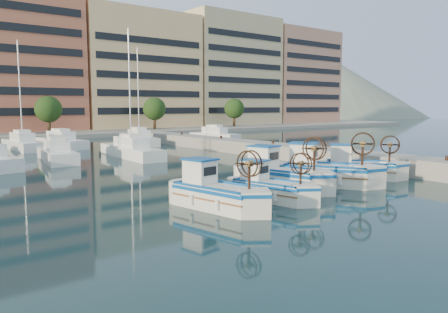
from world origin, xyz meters
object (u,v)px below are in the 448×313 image
Objects in this scene: fishing_boat_c at (280,174)px; fishing_boat_e at (357,167)px; fishing_boat_d at (323,170)px; fishing_boat_b at (270,186)px; fishing_boat_a at (216,192)px.

fishing_boat_c is 6.53m from fishing_boat_e.
fishing_boat_d reaches higher than fishing_boat_c.
fishing_boat_c is at bearing 22.69° from fishing_boat_b.
fishing_boat_b is 9.11m from fishing_boat_e.
fishing_boat_e is (9.01, 1.37, 0.09)m from fishing_boat_b.
fishing_boat_d is at bearing -4.44° from fishing_boat_a.
fishing_boat_b is at bearing -14.73° from fishing_boat_a.
fishing_boat_b is at bearing -156.83° from fishing_boat_c.
fishing_boat_d is (5.39, 1.15, 0.19)m from fishing_boat_b.
fishing_boat_d is at bearing 144.60° from fishing_boat_e.
fishing_boat_e is at bearing -16.42° from fishing_boat_c.
fishing_boat_a reaches higher than fishing_boat_b.
fishing_boat_a is 1.03× the size of fishing_boat_e.
fishing_boat_c reaches higher than fishing_boat_b.
fishing_boat_b is at bearing 149.72° from fishing_boat_e.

